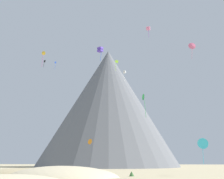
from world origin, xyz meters
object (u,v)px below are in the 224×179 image
(kite_gold_high, at_px, (43,54))
(kite_lime_high, at_px, (116,63))
(kite_cyan_low, at_px, (203,144))
(kite_white_high, at_px, (125,72))
(kite_rainbow_high, at_px, (192,46))
(kite_blue_high, at_px, (55,64))
(kite_pink_high, at_px, (148,29))
(bush_scatter_east, at_px, (50,179))
(bush_mid_center, at_px, (54,177))
(kite_green_mid, at_px, (144,98))
(rock_massif, at_px, (112,111))
(kite_indigo_high, at_px, (100,50))
(kite_black_high, at_px, (44,62))
(kite_orange_low, at_px, (90,142))
(bush_ridge_crest, at_px, (132,174))

(kite_gold_high, relative_size, kite_lime_high, 1.61)
(kite_cyan_low, height_order, kite_white_high, kite_white_high)
(kite_white_high, relative_size, kite_rainbow_high, 0.68)
(kite_blue_high, bearing_deg, kite_pink_high, -1.03)
(bush_scatter_east, xyz_separation_m, kite_cyan_low, (26.63, 19.17, 6.11))
(kite_cyan_low, height_order, kite_gold_high, kite_gold_high)
(bush_mid_center, relative_size, kite_green_mid, 0.41)
(kite_green_mid, bearing_deg, kite_pink_high, -37.42)
(rock_massif, height_order, kite_white_high, rock_massif)
(kite_indigo_high, bearing_deg, kite_lime_high, -66.65)
(rock_massif, relative_size, kite_cyan_low, 19.71)
(kite_black_high, bearing_deg, kite_white_high, 79.53)
(kite_pink_high, xyz_separation_m, kite_rainbow_high, (15.27, 12.10, -0.65))
(bush_scatter_east, distance_m, kite_white_high, 61.07)
(kite_cyan_low, relative_size, kite_green_mid, 0.90)
(kite_white_high, relative_size, kite_black_high, 1.78)
(rock_massif, height_order, kite_black_high, rock_massif)
(rock_massif, bearing_deg, kite_gold_high, -105.30)
(bush_scatter_east, bearing_deg, rock_massif, 90.93)
(bush_scatter_east, height_order, kite_blue_high, kite_blue_high)
(kite_indigo_high, bearing_deg, kite_white_high, -66.51)
(rock_massif, xyz_separation_m, kite_orange_low, (-1.35, -53.33, -20.55))
(bush_scatter_east, xyz_separation_m, kite_rainbow_high, (32.04, 43.09, 40.45))
(kite_pink_high, bearing_deg, kite_orange_low, 156.70)
(kite_white_high, bearing_deg, kite_indigo_high, -76.95)
(kite_cyan_low, bearing_deg, bush_mid_center, 51.74)
(kite_rainbow_high, xyz_separation_m, kite_lime_high, (-25.24, -9.22, -8.89))
(bush_ridge_crest, xyz_separation_m, kite_black_high, (-27.85, 18.48, 33.06))
(kite_indigo_high, bearing_deg, kite_pink_high, -97.04)
(rock_massif, height_order, kite_blue_high, rock_massif)
(kite_cyan_low, bearing_deg, kite_blue_high, -9.63)
(kite_indigo_high, relative_size, kite_blue_high, 1.06)
(kite_indigo_high, distance_m, kite_orange_low, 36.41)
(bush_scatter_east, height_order, kite_indigo_high, kite_indigo_high)
(bush_mid_center, distance_m, kite_green_mid, 30.29)
(kite_rainbow_high, bearing_deg, kite_black_high, -175.77)
(kite_lime_high, bearing_deg, rock_massif, -77.80)
(kite_rainbow_high, bearing_deg, rock_massif, 115.83)
(bush_scatter_east, relative_size, kite_cyan_low, 0.49)
(rock_massif, relative_size, kite_lime_high, 30.69)
(kite_green_mid, xyz_separation_m, kite_blue_high, (-32.60, 25.49, 20.61))
(bush_scatter_east, relative_size, kite_pink_high, 0.72)
(kite_pink_high, distance_m, kite_orange_low, 40.55)
(kite_rainbow_high, distance_m, kite_blue_high, 50.55)
(kite_green_mid, relative_size, kite_orange_low, 3.22)
(kite_black_high, bearing_deg, kite_orange_low, 85.70)
(kite_cyan_low, xyz_separation_m, kite_white_high, (-18.19, 30.70, 28.11))
(kite_cyan_low, distance_m, kite_gold_high, 57.76)
(bush_scatter_east, xyz_separation_m, kite_white_high, (8.44, 49.87, 34.22))
(bush_mid_center, xyz_separation_m, bush_scatter_east, (1.07, -4.79, -0.07))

